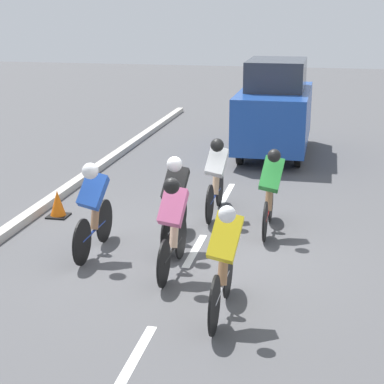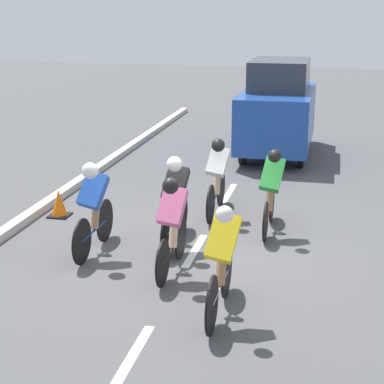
{
  "view_description": "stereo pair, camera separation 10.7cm",
  "coord_description": "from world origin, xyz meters",
  "px_view_note": "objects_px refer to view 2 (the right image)",
  "views": [
    {
      "loc": [
        -1.89,
        9.13,
        3.71
      ],
      "look_at": [
        0.05,
        0.01,
        0.95
      ],
      "focal_mm": 60.0,
      "sensor_mm": 36.0,
      "label": 1
    },
    {
      "loc": [
        -2.0,
        9.1,
        3.71
      ],
      "look_at": [
        0.05,
        0.01,
        0.95
      ],
      "focal_mm": 60.0,
      "sensor_mm": 36.0,
      "label": 2
    }
  ],
  "objects_px": {
    "cyclist_white": "(217,174)",
    "support_car": "(278,109)",
    "cyclist_pink": "(172,222)",
    "cyclist_blue": "(93,204)",
    "cyclist_green": "(271,188)",
    "cyclist_yellow": "(222,258)",
    "cyclist_black": "(175,197)",
    "traffic_cone": "(59,204)"
  },
  "relations": [
    {
      "from": "cyclist_white",
      "to": "support_car",
      "type": "distance_m",
      "value": 5.22
    },
    {
      "from": "cyclist_pink",
      "to": "support_car",
      "type": "relative_size",
      "value": 0.44
    },
    {
      "from": "cyclist_blue",
      "to": "cyclist_green",
      "type": "bearing_deg",
      "value": -148.42
    },
    {
      "from": "cyclist_green",
      "to": "cyclist_pink",
      "type": "bearing_deg",
      "value": 59.56
    },
    {
      "from": "cyclist_yellow",
      "to": "support_car",
      "type": "relative_size",
      "value": 0.45
    },
    {
      "from": "cyclist_blue",
      "to": "cyclist_green",
      "type": "distance_m",
      "value": 2.95
    },
    {
      "from": "cyclist_pink",
      "to": "cyclist_blue",
      "type": "bearing_deg",
      "value": -18.54
    },
    {
      "from": "cyclist_blue",
      "to": "support_car",
      "type": "height_order",
      "value": "support_car"
    },
    {
      "from": "cyclist_black",
      "to": "traffic_cone",
      "type": "distance_m",
      "value": 2.64
    },
    {
      "from": "cyclist_green",
      "to": "traffic_cone",
      "type": "relative_size",
      "value": 3.34
    },
    {
      "from": "cyclist_white",
      "to": "traffic_cone",
      "type": "xyz_separation_m",
      "value": [
        2.77,
        0.64,
        -0.54
      ]
    },
    {
      "from": "cyclist_white",
      "to": "cyclist_black",
      "type": "distance_m",
      "value": 1.63
    },
    {
      "from": "cyclist_yellow",
      "to": "cyclist_white",
      "type": "bearing_deg",
      "value": -78.67
    },
    {
      "from": "cyclist_blue",
      "to": "support_car",
      "type": "relative_size",
      "value": 0.44
    },
    {
      "from": "cyclist_yellow",
      "to": "cyclist_blue",
      "type": "bearing_deg",
      "value": -35.28
    },
    {
      "from": "cyclist_yellow",
      "to": "cyclist_blue",
      "type": "relative_size",
      "value": 1.03
    },
    {
      "from": "cyclist_black",
      "to": "cyclist_green",
      "type": "height_order",
      "value": "cyclist_black"
    },
    {
      "from": "cyclist_blue",
      "to": "traffic_cone",
      "type": "distance_m",
      "value": 2.11
    },
    {
      "from": "cyclist_black",
      "to": "cyclist_blue",
      "type": "bearing_deg",
      "value": 29.34
    },
    {
      "from": "cyclist_white",
      "to": "cyclist_green",
      "type": "height_order",
      "value": "cyclist_green"
    },
    {
      "from": "cyclist_black",
      "to": "cyclist_yellow",
      "type": "height_order",
      "value": "cyclist_yellow"
    },
    {
      "from": "traffic_cone",
      "to": "cyclist_blue",
      "type": "bearing_deg",
      "value": 129.17
    },
    {
      "from": "cyclist_yellow",
      "to": "cyclist_pink",
      "type": "bearing_deg",
      "value": -51.53
    },
    {
      "from": "cyclist_black",
      "to": "cyclist_pink",
      "type": "bearing_deg",
      "value": 101.86
    },
    {
      "from": "cyclist_pink",
      "to": "cyclist_green",
      "type": "xyz_separation_m",
      "value": [
        -1.17,
        -2.0,
        0.0
      ]
    },
    {
      "from": "cyclist_yellow",
      "to": "traffic_cone",
      "type": "relative_size",
      "value": 3.52
    },
    {
      "from": "cyclist_white",
      "to": "cyclist_yellow",
      "type": "distance_m",
      "value": 3.88
    },
    {
      "from": "cyclist_white",
      "to": "cyclist_yellow",
      "type": "xyz_separation_m",
      "value": [
        -0.76,
        3.81,
        -0.0
      ]
    },
    {
      "from": "cyclist_white",
      "to": "traffic_cone",
      "type": "height_order",
      "value": "cyclist_white"
    },
    {
      "from": "cyclist_black",
      "to": "support_car",
      "type": "height_order",
      "value": "support_car"
    },
    {
      "from": "cyclist_green",
      "to": "cyclist_white",
      "type": "bearing_deg",
      "value": -33.17
    },
    {
      "from": "cyclist_green",
      "to": "cyclist_yellow",
      "type": "bearing_deg",
      "value": 85.14
    },
    {
      "from": "cyclist_black",
      "to": "cyclist_yellow",
      "type": "xyz_separation_m",
      "value": [
        -1.13,
        2.22,
        -0.03
      ]
    },
    {
      "from": "cyclist_black",
      "to": "support_car",
      "type": "bearing_deg",
      "value": -98.0
    },
    {
      "from": "cyclist_blue",
      "to": "traffic_cone",
      "type": "height_order",
      "value": "cyclist_blue"
    },
    {
      "from": "support_car",
      "to": "traffic_cone",
      "type": "bearing_deg",
      "value": 60.05
    },
    {
      "from": "cyclist_green",
      "to": "support_car",
      "type": "xyz_separation_m",
      "value": [
        0.45,
        -5.84,
        0.38
      ]
    },
    {
      "from": "cyclist_white",
      "to": "cyclist_black",
      "type": "bearing_deg",
      "value": 76.94
    },
    {
      "from": "cyclist_black",
      "to": "cyclist_green",
      "type": "relative_size",
      "value": 1.03
    },
    {
      "from": "cyclist_pink",
      "to": "traffic_cone",
      "type": "distance_m",
      "value": 3.36
    },
    {
      "from": "support_car",
      "to": "traffic_cone",
      "type": "distance_m",
      "value": 6.77
    },
    {
      "from": "cyclist_white",
      "to": "cyclist_pink",
      "type": "height_order",
      "value": "cyclist_pink"
    }
  ]
}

